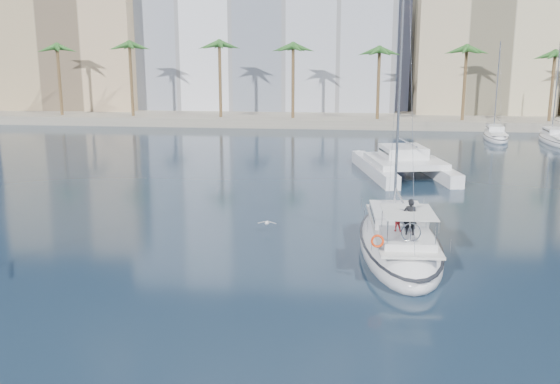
# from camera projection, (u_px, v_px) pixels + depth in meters

# --- Properties ---
(ground) EXTENTS (160.00, 160.00, 0.00)m
(ground) POSITION_uv_depth(u_px,v_px,m) (299.00, 263.00, 32.43)
(ground) COLOR black
(ground) RESTS_ON ground
(quay) EXTENTS (120.00, 14.00, 1.20)m
(quay) POSITION_uv_depth(u_px,v_px,m) (334.00, 119.00, 91.32)
(quay) COLOR gray
(quay) RESTS_ON ground
(building_modern) EXTENTS (42.00, 16.00, 28.00)m
(building_modern) POSITION_uv_depth(u_px,v_px,m) (264.00, 28.00, 101.22)
(building_modern) COLOR silver
(building_modern) RESTS_ON ground
(building_tan_left) EXTENTS (22.00, 14.00, 22.00)m
(building_tan_left) POSITION_uv_depth(u_px,v_px,m) (78.00, 47.00, 101.34)
(building_tan_left) COLOR tan
(building_tan_left) RESTS_ON ground
(building_beige) EXTENTS (20.00, 14.00, 20.00)m
(building_beige) POSITION_uv_depth(u_px,v_px,m) (481.00, 53.00, 95.46)
(building_beige) COLOR #BDAF88
(building_beige) RESTS_ON ground
(palm_left) EXTENTS (3.60, 3.60, 12.30)m
(palm_left) POSITION_uv_depth(u_px,v_px,m) (96.00, 52.00, 89.01)
(palm_left) COLOR brown
(palm_left) RESTS_ON ground
(palm_centre) EXTENTS (3.60, 3.60, 12.30)m
(palm_centre) POSITION_uv_depth(u_px,v_px,m) (334.00, 52.00, 85.25)
(palm_centre) COLOR brown
(palm_centre) RESTS_ON ground
(main_sloop) EXTENTS (4.84, 13.46, 19.71)m
(main_sloop) POSITION_uv_depth(u_px,v_px,m) (399.00, 242.00, 33.96)
(main_sloop) COLOR white
(main_sloop) RESTS_ON ground
(catamaran) EXTENTS (8.87, 13.76, 18.45)m
(catamaran) POSITION_uv_depth(u_px,v_px,m) (403.00, 162.00, 54.60)
(catamaran) COLOR white
(catamaran) RESTS_ON ground
(seagull) EXTENTS (1.15, 0.50, 0.21)m
(seagull) POSITION_uv_depth(u_px,v_px,m) (267.00, 223.00, 37.82)
(seagull) COLOR silver
(seagull) RESTS_ON ground
(moored_yacht_a) EXTENTS (3.37, 9.52, 11.90)m
(moored_yacht_a) POSITION_uv_depth(u_px,v_px,m) (495.00, 139.00, 75.70)
(moored_yacht_a) COLOR white
(moored_yacht_a) RESTS_ON ground
(moored_yacht_b) EXTENTS (3.32, 10.83, 13.72)m
(moored_yacht_b) POSITION_uv_depth(u_px,v_px,m) (556.00, 143.00, 73.04)
(moored_yacht_b) COLOR white
(moored_yacht_b) RESTS_ON ground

